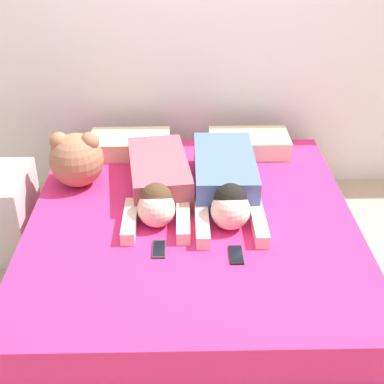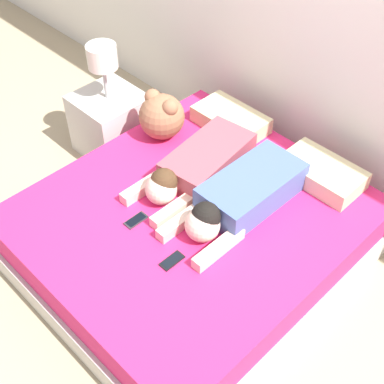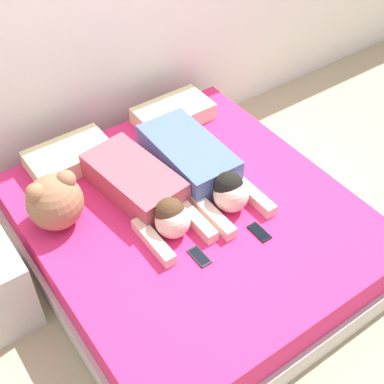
{
  "view_description": "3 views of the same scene",
  "coord_description": "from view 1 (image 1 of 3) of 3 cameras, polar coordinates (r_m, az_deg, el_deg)",
  "views": [
    {
      "loc": [
        -0.05,
        -2.44,
        2.0
      ],
      "look_at": [
        0.0,
        0.0,
        0.56
      ],
      "focal_mm": 50.0,
      "sensor_mm": 36.0,
      "label": 1
    },
    {
      "loc": [
        1.61,
        -1.59,
        2.78
      ],
      "look_at": [
        0.0,
        0.0,
        0.56
      ],
      "focal_mm": 50.0,
      "sensor_mm": 36.0,
      "label": 2
    },
    {
      "loc": [
        -1.25,
        -1.75,
        2.68
      ],
      "look_at": [
        0.0,
        0.0,
        0.56
      ],
      "focal_mm": 50.0,
      "sensor_mm": 36.0,
      "label": 3
    }
  ],
  "objects": [
    {
      "name": "plush_toy",
      "position": [
        3.2,
        -12.22,
        3.51
      ],
      "size": [
        0.32,
        0.32,
        0.33
      ],
      "color": "#996647",
      "rests_on": "bed"
    },
    {
      "name": "ground_plane",
      "position": [
        3.15,
        0.0,
        -8.8
      ],
      "size": [
        12.0,
        12.0,
        0.0
      ],
      "primitive_type": "plane",
      "color": "tan"
    },
    {
      "name": "cell_phone_left",
      "position": [
        2.66,
        -3.54,
        -6.09
      ],
      "size": [
        0.07,
        0.15,
        0.01
      ],
      "color": "#2D2D33",
      "rests_on": "bed"
    },
    {
      "name": "bed",
      "position": [
        3.03,
        0.0,
        -5.85
      ],
      "size": [
        1.82,
        1.99,
        0.41
      ],
      "color": "beige",
      "rests_on": "ground_plane"
    },
    {
      "name": "pillow_head_left",
      "position": [
        3.58,
        -6.63,
        5.06
      ],
      "size": [
        0.52,
        0.31,
        0.12
      ],
      "color": "beige",
      "rests_on": "bed"
    },
    {
      "name": "person_left",
      "position": [
        3.04,
        -3.62,
        1.04
      ],
      "size": [
        0.41,
        0.95,
        0.23
      ],
      "color": "#B24C59",
      "rests_on": "bed"
    },
    {
      "name": "cell_phone_right",
      "position": [
        2.62,
        4.72,
        -6.7
      ],
      "size": [
        0.07,
        0.15,
        0.01
      ],
      "color": "black",
      "rests_on": "bed"
    },
    {
      "name": "person_right",
      "position": [
        3.04,
        3.64,
        1.14
      ],
      "size": [
        0.36,
        0.97,
        0.24
      ],
      "color": "#4C66A5",
      "rests_on": "bed"
    },
    {
      "name": "wall_back",
      "position": [
        3.65,
        -0.4,
        19.53
      ],
      "size": [
        12.0,
        0.06,
        2.6
      ],
      "color": "white",
      "rests_on": "ground_plane"
    },
    {
      "name": "pillow_head_right",
      "position": [
        3.59,
        6.09,
        5.18
      ],
      "size": [
        0.52,
        0.31,
        0.12
      ],
      "color": "beige",
      "rests_on": "bed"
    }
  ]
}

